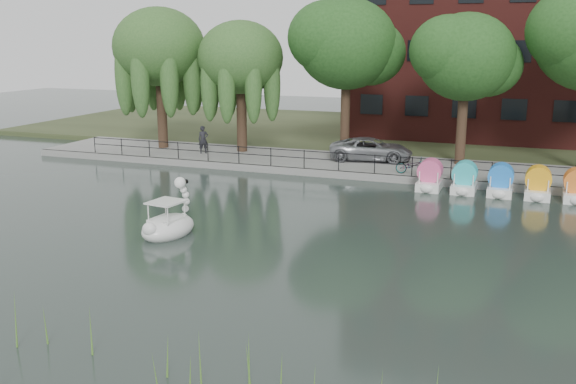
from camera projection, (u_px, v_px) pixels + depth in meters
The scene contains 16 objects.
ground_plane at pixel (236, 250), 23.14m from camera, with size 120.00×120.00×0.00m, color #323D38.
promenade at pixel (351, 165), 37.66m from camera, with size 40.00×6.00×0.40m, color gray.
kerb at pixel (337, 174), 34.98m from camera, with size 40.00×0.25×0.40m, color gray.
land_strip at pixel (398, 133), 50.42m from camera, with size 60.00×22.00×0.36m, color #47512D.
railing at pixel (339, 157), 34.94m from camera, with size 32.00×0.05×1.00m.
apartment_building at pixel (500, 11), 45.85m from camera, with size 20.00×10.07×18.00m.
willow_left at pixel (159, 47), 40.98m from camera, with size 5.88×5.88×9.01m.
willow_mid at pixel (241, 58), 39.71m from camera, with size 5.32×5.32×8.15m.
broadleaf_center at pixel (347, 45), 38.22m from camera, with size 6.00×6.00×9.25m.
broadleaf_right at pixel (466, 58), 35.54m from camera, with size 5.40×5.40×8.32m.
minivan at pixel (371, 148), 37.75m from camera, with size 5.54×2.55×1.54m, color gray.
bicycle at pixel (412, 165), 34.06m from camera, with size 1.72×0.60×1.00m, color gray.
pedestrian at pixel (203, 138), 40.04m from camera, with size 0.71×0.48×1.98m, color black.
swan_boat at pixel (169, 223), 24.85m from camera, with size 1.93×2.72×2.15m.
pedal_boat_row at pixel (500, 183), 31.14m from camera, with size 7.95×1.70×1.40m.
reed_bank at pixel (132, 368), 13.67m from camera, with size 24.00×2.40×1.20m.
Camera 1 is at (9.46, -19.96, 7.46)m, focal length 40.00 mm.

